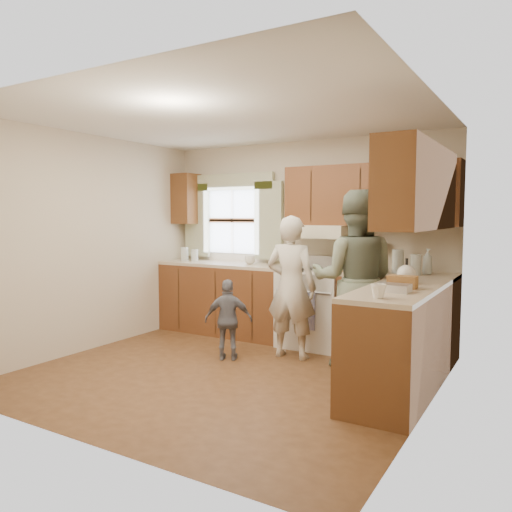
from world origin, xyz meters
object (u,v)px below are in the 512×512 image
Objects in this scene: stove at (314,307)px; woman_left at (291,287)px; child at (229,320)px; woman_right at (354,280)px.

woman_left is (-0.02, -0.59, 0.32)m from stove.
woman_left is 0.77m from child.
woman_right is (0.72, 0.00, 0.13)m from woman_left.
woman_left is at bearing -170.14° from child.
woman_right is 1.41m from child.
woman_left reaches higher than child.
child is at bearing 1.73° from woman_right.
child is (-0.54, -0.42, -0.34)m from woman_left.
woman_left is 1.78× the size of child.
stove is 1.22× the size of child.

